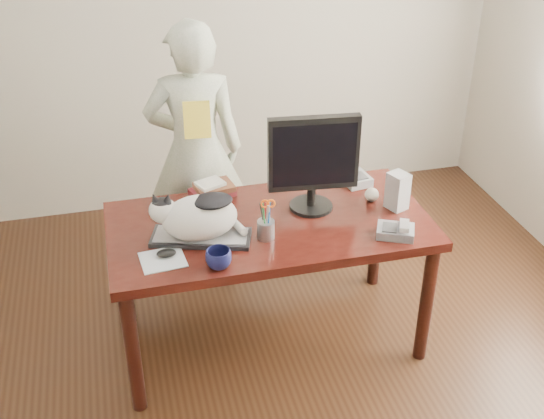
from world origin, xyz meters
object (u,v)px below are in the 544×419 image
at_px(mouse, 166,253).
at_px(calculator, 355,178).
at_px(pen_cup, 266,227).
at_px(monitor, 313,159).
at_px(cat, 197,216).
at_px(speaker, 398,191).
at_px(keyboard, 201,237).
at_px(coffee_mug, 219,259).
at_px(baseball, 372,195).
at_px(person, 195,150).
at_px(desk, 266,238).
at_px(phone, 396,231).
at_px(book_stack, 213,189).

bearing_deg(mouse, calculator, 17.93).
bearing_deg(pen_cup, monitor, 35.06).
distance_m(cat, speaker, 1.04).
bearing_deg(keyboard, coffee_mug, -62.99).
distance_m(baseball, person, 1.12).
bearing_deg(person, desk, 114.59).
height_order(baseball, person, person).
bearing_deg(pen_cup, mouse, -174.56).
bearing_deg(desk, phone, -31.80).
distance_m(phone, speaker, 0.28).
height_order(phone, baseball, phone).
relative_size(desk, phone, 7.49).
bearing_deg(phone, monitor, 159.06).
bearing_deg(coffee_mug, monitor, 35.08).
distance_m(baseball, calculator, 0.21).
relative_size(speaker, person, 0.13).
distance_m(keyboard, phone, 0.94).
relative_size(keyboard, person, 0.32).
bearing_deg(phone, coffee_mug, -151.33).
distance_m(baseball, book_stack, 0.84).
distance_m(keyboard, person, 0.92).
bearing_deg(person, coffee_mug, 93.15).
distance_m(pen_cup, calculator, 0.74).
distance_m(pen_cup, phone, 0.63).
xyz_separation_m(mouse, calculator, (1.09, 0.47, 0.00)).
distance_m(desk, calculator, 0.62).
distance_m(coffee_mug, speaker, 1.03).
bearing_deg(desk, pen_cup, -103.39).
xyz_separation_m(keyboard, mouse, (-0.18, -0.11, 0.01)).
bearing_deg(cat, speaker, 20.21).
xyz_separation_m(monitor, person, (-0.49, 0.77, -0.26)).
distance_m(desk, keyboard, 0.42).
height_order(book_stack, calculator, book_stack).
height_order(cat, person, person).
height_order(pen_cup, baseball, pen_cup).
xyz_separation_m(mouse, baseball, (1.10, 0.26, 0.02)).
height_order(monitor, mouse, monitor).
bearing_deg(baseball, speaker, -45.57).
height_order(phone, speaker, speaker).
height_order(desk, book_stack, book_stack).
distance_m(pen_cup, coffee_mug, 0.32).
xyz_separation_m(cat, baseball, (0.94, 0.15, -0.10)).
xyz_separation_m(monitor, pen_cup, (-0.29, -0.20, -0.23)).
height_order(desk, mouse, mouse).
relative_size(keyboard, pen_cup, 2.36).
distance_m(keyboard, speaker, 1.03).
xyz_separation_m(pen_cup, baseball, (0.62, 0.21, -0.02)).
distance_m(monitor, coffee_mug, 0.72).
height_order(book_stack, person, person).
xyz_separation_m(coffee_mug, baseball, (0.88, 0.40, -0.01)).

